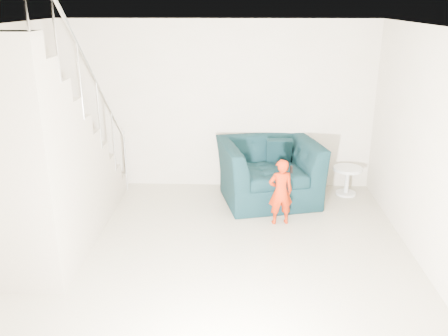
{
  "coord_description": "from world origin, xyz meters",
  "views": [
    {
      "loc": [
        0.34,
        -4.74,
        2.97
      ],
      "look_at": [
        0.15,
        1.2,
        0.85
      ],
      "focal_mm": 38.0,
      "sensor_mm": 36.0,
      "label": 1
    }
  ],
  "objects_px": {
    "toddler": "(281,192)",
    "side_table": "(347,176)",
    "armchair": "(269,171)",
    "staircase": "(45,176)"
  },
  "relations": [
    {
      "from": "staircase",
      "to": "side_table",
      "type": "bearing_deg",
      "value": 24.25
    },
    {
      "from": "toddler",
      "to": "staircase",
      "type": "bearing_deg",
      "value": 3.49
    },
    {
      "from": "side_table",
      "to": "toddler",
      "type": "bearing_deg",
      "value": -136.9
    },
    {
      "from": "toddler",
      "to": "side_table",
      "type": "xyz_separation_m",
      "value": [
        1.16,
        1.08,
        -0.16
      ]
    },
    {
      "from": "armchair",
      "to": "staircase",
      "type": "relative_size",
      "value": 0.4
    },
    {
      "from": "armchair",
      "to": "side_table",
      "type": "xyz_separation_m",
      "value": [
        1.27,
        0.24,
        -0.16
      ]
    },
    {
      "from": "armchair",
      "to": "toddler",
      "type": "distance_m",
      "value": 0.85
    },
    {
      "from": "armchair",
      "to": "toddler",
      "type": "height_order",
      "value": "toddler"
    },
    {
      "from": "armchair",
      "to": "staircase",
      "type": "height_order",
      "value": "staircase"
    },
    {
      "from": "side_table",
      "to": "staircase",
      "type": "height_order",
      "value": "staircase"
    }
  ]
}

